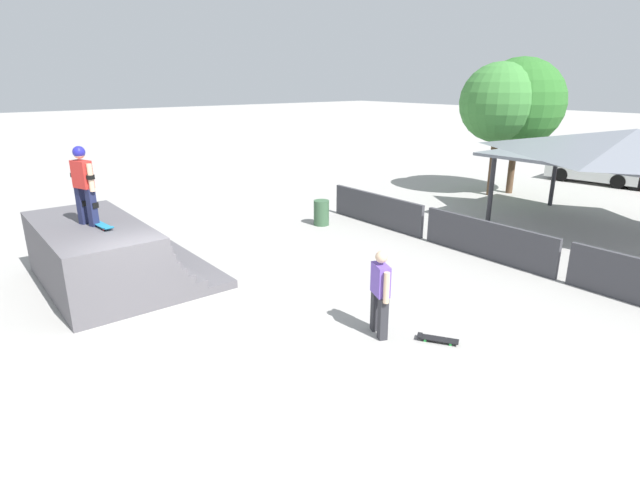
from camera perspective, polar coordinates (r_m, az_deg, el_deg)
The scene contains 12 objects.
ground_plane at distance 10.78m, azimuth -17.39°, elevation -8.97°, with size 160.00×160.00×0.00m, color #A3A09B.
quarter_pipe_ramp at distance 12.99m, azimuth -23.36°, elevation -1.69°, with size 4.42×3.63×1.54m.
skater_on_deck at distance 12.38m, azimuth -25.45°, elevation 6.17°, with size 0.77×0.43×1.79m.
skateboard_on_deck at distance 12.19m, azimuth -23.57°, elevation 1.53°, with size 0.84×0.29×0.09m.
bystander_walking at distance 9.51m, azimuth 6.89°, elevation -5.59°, with size 0.67×0.39×1.71m.
skateboard_on_ground at distance 9.83m, azimuth 13.16°, elevation -10.93°, with size 0.76×0.58×0.09m.
barrier_fence at distance 14.42m, azimuth 18.53°, elevation 0.01°, with size 12.64×0.12×1.05m.
pavilion_shelter at distance 18.01m, azimuth 32.26°, elevation 9.05°, with size 7.86×4.94×3.32m.
tree_beside_pavilion at distance 22.22m, azimuth 19.80°, elevation 14.53°, with size 3.19×3.19×5.43m.
tree_far_back at distance 22.95m, azimuth 21.81°, elevation 14.30°, with size 3.67×3.67×5.63m.
trash_bin at distance 16.89m, azimuth 0.16°, elevation 3.14°, with size 0.52×0.52×0.85m, color #385B3D.
parked_car_white at distance 27.39m, azimuth 28.84°, elevation 7.02°, with size 4.26×2.12×1.27m.
Camera 1 is at (9.15, -3.20, 4.72)m, focal length 28.00 mm.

